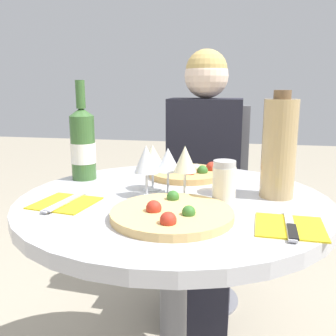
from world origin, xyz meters
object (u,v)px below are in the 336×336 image
object	(u,v)px
seated_diner	(202,197)
pizza_large	(172,214)
chair_behind_diner	(205,206)
dining_table	(174,250)
tall_carafe	(279,148)
wine_bottle	(83,144)

from	to	relation	value
seated_diner	pizza_large	size ratio (longest dim) A/B	4.10
chair_behind_diner	pizza_large	xyz separation A→B (m)	(0.01, -0.94, 0.29)
chair_behind_diner	pizza_large	size ratio (longest dim) A/B	3.24
chair_behind_diner	pizza_large	distance (m)	0.98
seated_diner	pizza_large	world-z (taller)	seated_diner
dining_table	chair_behind_diner	distance (m)	0.77
tall_carafe	chair_behind_diner	bearing A→B (deg)	110.74
chair_behind_diner	seated_diner	size ratio (longest dim) A/B	0.79
seated_diner	dining_table	bearing A→B (deg)	88.13
chair_behind_diner	tall_carafe	world-z (taller)	tall_carafe
dining_table	wine_bottle	world-z (taller)	wine_bottle
wine_bottle	seated_diner	bearing A→B (deg)	52.70
tall_carafe	wine_bottle	bearing A→B (deg)	171.60
chair_behind_diner	wine_bottle	bearing A→B (deg)	59.78
seated_diner	tall_carafe	bearing A→B (deg)	115.46
pizza_large	tall_carafe	size ratio (longest dim) A/B	0.99
dining_table	chair_behind_diner	xyz separation A→B (m)	(0.02, 0.76, -0.11)
wine_bottle	tall_carafe	bearing A→B (deg)	-8.40
pizza_large	tall_carafe	xyz separation A→B (m)	(0.26, 0.23, 0.13)
dining_table	seated_diner	xyz separation A→B (m)	(0.02, 0.62, -0.02)
wine_bottle	tall_carafe	xyz separation A→B (m)	(0.62, -0.09, 0.02)
pizza_large	tall_carafe	distance (m)	0.37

